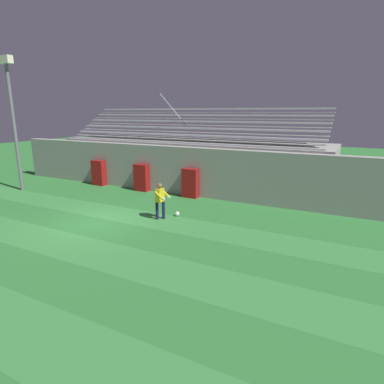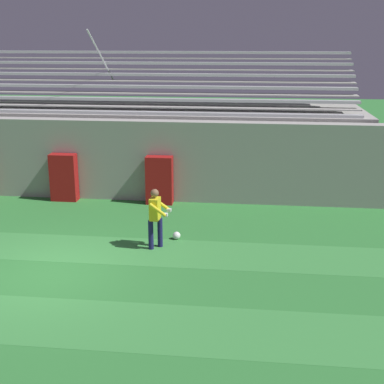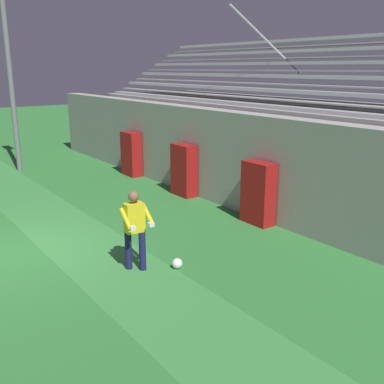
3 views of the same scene
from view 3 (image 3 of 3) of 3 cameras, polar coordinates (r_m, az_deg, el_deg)
ground_plane at (r=10.82m, az=-22.25°, el=-7.46°), size 80.00×80.00×0.00m
turf_stripe_far at (r=11.26m, az=-14.21°, el=-5.84°), size 28.00×1.91×0.01m
back_wall at (r=13.34m, az=5.10°, el=4.17°), size 24.00×0.60×2.80m
padding_pillar_gate_left at (r=14.43m, az=-1.04°, el=2.79°), size 0.91×0.44×1.66m
padding_pillar_gate_right at (r=11.91m, az=8.40°, el=-0.14°), size 0.91×0.44×1.66m
padding_pillar_far_left at (r=17.34m, az=-7.72°, el=4.80°), size 0.91×0.44×1.66m
bleacher_stand at (r=15.21m, az=12.80°, el=5.67°), size 18.00×4.75×5.83m
floodlight_pole at (r=18.95m, az=-22.50°, el=17.37°), size 0.90×0.36×7.87m
goalkeeper at (r=9.09m, az=-7.27°, el=-4.26°), size 0.60×0.61×1.67m
soccer_ball at (r=9.38m, az=-1.90°, el=-9.05°), size 0.22×0.22×0.22m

